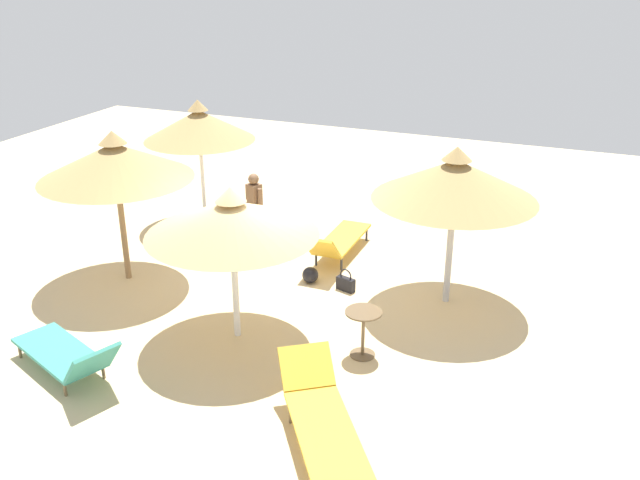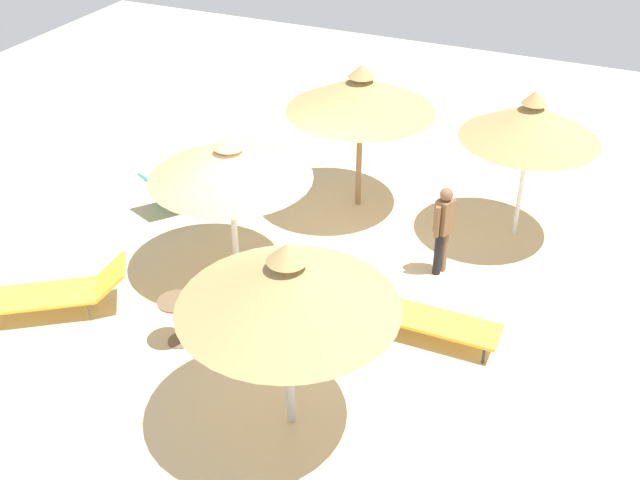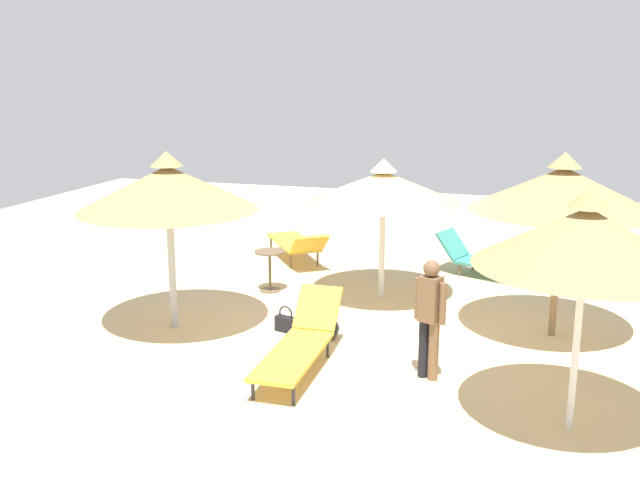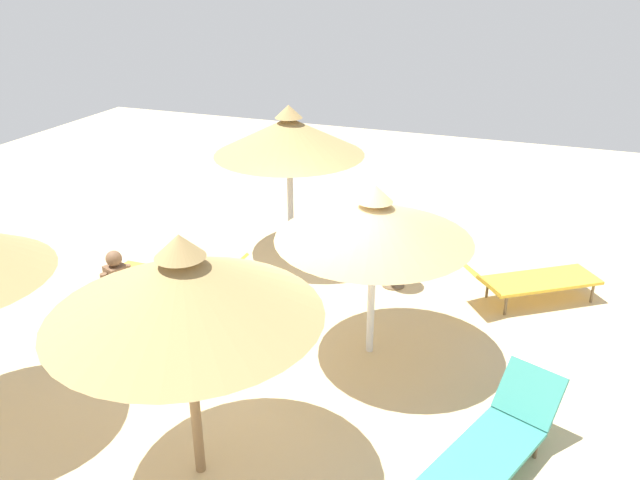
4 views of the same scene
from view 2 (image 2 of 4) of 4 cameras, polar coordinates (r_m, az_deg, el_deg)
The scene contains 12 objects.
ground at distance 12.58m, azimuth -2.14°, elevation -3.02°, with size 24.00×24.00×0.10m, color beige.
parasol_umbrella_far_left at distance 13.65m, azimuth 3.00°, elevation 10.58°, with size 2.60×2.60×2.68m.
parasol_umbrella_center at distance 8.81m, azimuth -2.37°, elevation -3.21°, with size 2.61×2.61×2.66m.
parasol_umbrella_near_left at distance 11.90m, azimuth -6.58°, elevation 5.62°, with size 2.52×2.52×2.38m.
parasol_umbrella_far_right at distance 13.12m, azimuth 15.11°, elevation 8.34°, with size 2.28×2.28×2.64m.
lounge_chair_edge at distance 14.73m, azimuth -9.27°, elevation 4.01°, with size 1.36×2.10×0.78m.
lounge_chair_front at distance 12.26m, azimuth -18.75°, elevation -3.58°, with size 2.21×1.83×0.76m.
lounge_chair_near_right at distance 11.33m, azimuth 7.14°, elevation -5.31°, with size 2.26×0.61×0.82m.
person_standing_back at distance 12.39m, azimuth 8.95°, elevation 0.96°, with size 0.30×0.41×1.53m.
handbag at distance 11.32m, azimuth 0.37°, elevation -6.47°, with size 0.21×0.36×0.40m.
side_table_round at distance 11.20m, azimuth -10.31°, elevation -5.32°, with size 0.53×0.53×0.72m.
beach_ball at distance 11.80m, azimuth 1.95°, elevation -4.60°, with size 0.29×0.29×0.29m, color black.
Camera 2 is at (-4.59, 9.14, 7.27)m, focal length 44.02 mm.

